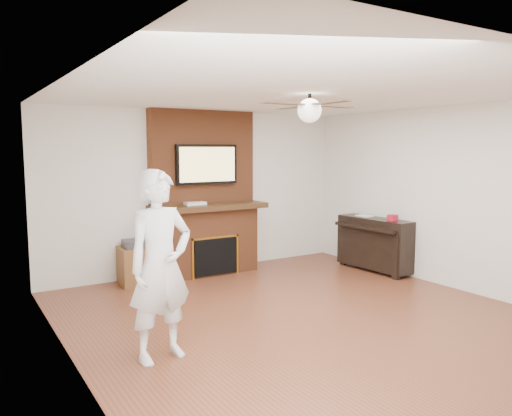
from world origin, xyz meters
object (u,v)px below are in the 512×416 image
fireplace (206,209)px  piano (375,243)px  side_table (139,263)px  person (160,266)px

fireplace → piano: 2.70m
piano → fireplace: bearing=147.0°
side_table → person: bearing=-100.2°
fireplace → person: size_ratio=1.44×
side_table → piano: bearing=-15.6°
person → piano: size_ratio=1.33×
fireplace → side_table: (-1.10, -0.07, -0.70)m
fireplace → person: 3.23m
side_table → piano: size_ratio=0.49×
fireplace → piano: size_ratio=1.93×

